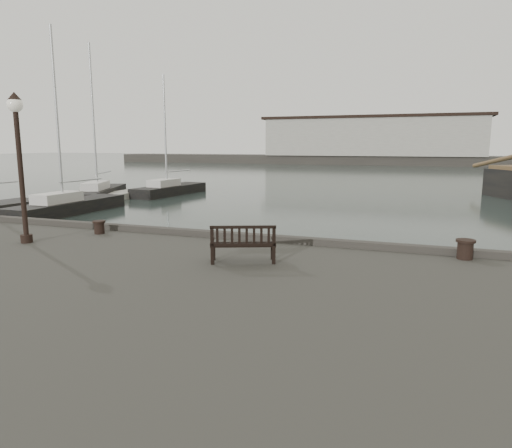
# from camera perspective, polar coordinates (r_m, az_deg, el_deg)

# --- Properties ---
(ground) EXTENTS (400.00, 400.00, 0.00)m
(ground) POSITION_cam_1_polar(r_m,az_deg,el_deg) (13.37, 5.76, -8.87)
(ground) COLOR black
(ground) RESTS_ON ground
(pontoon) EXTENTS (2.00, 24.00, 0.50)m
(pontoon) POSITION_cam_1_polar(r_m,az_deg,el_deg) (32.33, -25.75, 1.70)
(pontoon) COLOR #A8A69C
(pontoon) RESTS_ON ground
(breakwater) EXTENTS (140.00, 9.50, 12.20)m
(breakwater) POSITION_cam_1_polar(r_m,az_deg,el_deg) (104.57, 16.08, 9.46)
(breakwater) COLOR #383530
(breakwater) RESTS_ON ground
(bench) EXTENTS (1.60, 1.05, 0.87)m
(bench) POSITION_cam_1_polar(r_m,az_deg,el_deg) (10.69, -1.62, -3.34)
(bench) COLOR black
(bench) RESTS_ON quay
(bollard_left) EXTENTS (0.49, 0.49, 0.40)m
(bollard_left) POSITION_cam_1_polar(r_m,az_deg,el_deg) (14.96, -19.01, -0.38)
(bollard_left) COLOR black
(bollard_left) RESTS_ON quay
(bollard_right) EXTENTS (0.54, 0.54, 0.48)m
(bollard_right) POSITION_cam_1_polar(r_m,az_deg,el_deg) (12.09, 24.68, -2.89)
(bollard_right) COLOR black
(bollard_right) RESTS_ON quay
(lamp_post) EXTENTS (0.41, 0.41, 4.12)m
(lamp_post) POSITION_cam_1_polar(r_m,az_deg,el_deg) (14.16, -27.54, 8.45)
(lamp_post) COLOR black
(lamp_post) RESTS_ON quay
(yacht_b) EXTENTS (5.55, 9.57, 12.63)m
(yacht_b) POSITION_cam_1_polar(r_m,az_deg,el_deg) (39.45, -18.96, 3.44)
(yacht_b) COLOR black
(yacht_b) RESTS_ON ground
(yacht_c) EXTENTS (2.09, 8.71, 11.85)m
(yacht_c) POSITION_cam_1_polar(r_m,az_deg,el_deg) (31.24, -22.37, 1.67)
(yacht_c) COLOR black
(yacht_c) RESTS_ON ground
(yacht_d) EXTENTS (2.95, 8.54, 10.71)m
(yacht_d) POSITION_cam_1_polar(r_m,az_deg,el_deg) (40.74, -10.70, 3.96)
(yacht_d) COLOR black
(yacht_d) RESTS_ON ground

